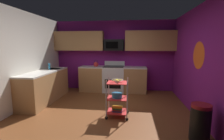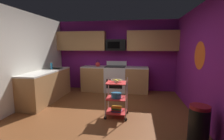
{
  "view_description": "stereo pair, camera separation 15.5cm",
  "coord_description": "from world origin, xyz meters",
  "px_view_note": "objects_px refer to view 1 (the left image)",
  "views": [
    {
      "loc": [
        0.69,
        -3.73,
        1.65
      ],
      "look_at": [
        0.18,
        0.38,
        1.05
      ],
      "focal_mm": 26.07,
      "sensor_mm": 36.0,
      "label": 1
    },
    {
      "loc": [
        0.84,
        -3.71,
        1.65
      ],
      "look_at": [
        0.18,
        0.38,
        1.05
      ],
      "focal_mm": 26.07,
      "sensor_mm": 36.0,
      "label": 2
    }
  ],
  "objects_px": {
    "book_stack": "(117,109)",
    "kettle": "(96,64)",
    "trash_can": "(200,122)",
    "mixing_bowl_large": "(117,95)",
    "microwave": "(114,45)",
    "oven_range": "(114,79)",
    "rolling_cart": "(117,98)",
    "fruit_bowl": "(117,80)",
    "dish_soap_bottle": "(49,66)"
  },
  "relations": [
    {
      "from": "book_stack",
      "to": "kettle",
      "type": "relative_size",
      "value": 0.93
    },
    {
      "from": "kettle",
      "to": "trash_can",
      "type": "relative_size",
      "value": 0.4
    },
    {
      "from": "mixing_bowl_large",
      "to": "microwave",
      "type": "bearing_deg",
      "value": 98.01
    },
    {
      "from": "oven_range",
      "to": "trash_can",
      "type": "relative_size",
      "value": 1.67
    },
    {
      "from": "mixing_bowl_large",
      "to": "kettle",
      "type": "distance_m",
      "value": 2.42
    },
    {
      "from": "microwave",
      "to": "trash_can",
      "type": "height_order",
      "value": "microwave"
    },
    {
      "from": "oven_range",
      "to": "trash_can",
      "type": "distance_m",
      "value": 3.51
    },
    {
      "from": "mixing_bowl_large",
      "to": "book_stack",
      "type": "bearing_deg",
      "value": -0.0
    },
    {
      "from": "rolling_cart",
      "to": "book_stack",
      "type": "bearing_deg",
      "value": 7.13
    },
    {
      "from": "microwave",
      "to": "kettle",
      "type": "relative_size",
      "value": 2.65
    },
    {
      "from": "microwave",
      "to": "fruit_bowl",
      "type": "bearing_deg",
      "value": -81.76
    },
    {
      "from": "oven_range",
      "to": "rolling_cart",
      "type": "relative_size",
      "value": 1.2
    },
    {
      "from": "fruit_bowl",
      "to": "dish_soap_bottle",
      "type": "bearing_deg",
      "value": 152.55
    },
    {
      "from": "microwave",
      "to": "kettle",
      "type": "distance_m",
      "value": 0.97
    },
    {
      "from": "rolling_cart",
      "to": "mixing_bowl_large",
      "type": "xyz_separation_m",
      "value": [
        -0.01,
        0.0,
        0.07
      ]
    },
    {
      "from": "microwave",
      "to": "book_stack",
      "type": "bearing_deg",
      "value": -81.76
    },
    {
      "from": "mixing_bowl_large",
      "to": "kettle",
      "type": "xyz_separation_m",
      "value": [
        -0.98,
        2.16,
        0.48
      ]
    },
    {
      "from": "trash_can",
      "to": "rolling_cart",
      "type": "bearing_deg",
      "value": 152.22
    },
    {
      "from": "rolling_cart",
      "to": "kettle",
      "type": "xyz_separation_m",
      "value": [
        -0.99,
        2.16,
        0.54
      ]
    },
    {
      "from": "rolling_cart",
      "to": "kettle",
      "type": "relative_size",
      "value": 3.47
    },
    {
      "from": "oven_range",
      "to": "kettle",
      "type": "xyz_separation_m",
      "value": [
        -0.66,
        -0.0,
        0.52
      ]
    },
    {
      "from": "kettle",
      "to": "dish_soap_bottle",
      "type": "relative_size",
      "value": 1.32
    },
    {
      "from": "mixing_bowl_large",
      "to": "fruit_bowl",
      "type": "bearing_deg",
      "value": 0.0
    },
    {
      "from": "book_stack",
      "to": "microwave",
      "type": "bearing_deg",
      "value": 98.24
    },
    {
      "from": "oven_range",
      "to": "microwave",
      "type": "xyz_separation_m",
      "value": [
        -0.0,
        0.1,
        1.22
      ]
    },
    {
      "from": "microwave",
      "to": "book_stack",
      "type": "relative_size",
      "value": 2.84
    },
    {
      "from": "fruit_bowl",
      "to": "dish_soap_bottle",
      "type": "xyz_separation_m",
      "value": [
        -2.29,
        1.19,
        0.14
      ]
    },
    {
      "from": "book_stack",
      "to": "dish_soap_bottle",
      "type": "relative_size",
      "value": 1.23
    },
    {
      "from": "oven_range",
      "to": "dish_soap_bottle",
      "type": "bearing_deg",
      "value": -153.54
    },
    {
      "from": "oven_range",
      "to": "book_stack",
      "type": "relative_size",
      "value": 4.47
    },
    {
      "from": "kettle",
      "to": "oven_range",
      "type": "bearing_deg",
      "value": 0.33
    },
    {
      "from": "mixing_bowl_large",
      "to": "book_stack",
      "type": "relative_size",
      "value": 1.02
    },
    {
      "from": "trash_can",
      "to": "dish_soap_bottle",
      "type": "bearing_deg",
      "value": 152.42
    },
    {
      "from": "oven_range",
      "to": "microwave",
      "type": "height_order",
      "value": "microwave"
    },
    {
      "from": "microwave",
      "to": "rolling_cart",
      "type": "bearing_deg",
      "value": -81.76
    },
    {
      "from": "mixing_bowl_large",
      "to": "trash_can",
      "type": "relative_size",
      "value": 0.38
    },
    {
      "from": "kettle",
      "to": "microwave",
      "type": "bearing_deg",
      "value": 9.33
    },
    {
      "from": "rolling_cart",
      "to": "trash_can",
      "type": "distance_m",
      "value": 1.74
    },
    {
      "from": "mixing_bowl_large",
      "to": "dish_soap_bottle",
      "type": "height_order",
      "value": "dish_soap_bottle"
    },
    {
      "from": "oven_range",
      "to": "trash_can",
      "type": "xyz_separation_m",
      "value": [
        1.86,
        -2.97,
        -0.15
      ]
    },
    {
      "from": "microwave",
      "to": "fruit_bowl",
      "type": "xyz_separation_m",
      "value": [
        0.33,
        -2.27,
        -0.82
      ]
    },
    {
      "from": "fruit_bowl",
      "to": "rolling_cart",
      "type": "bearing_deg",
      "value": -14.04
    },
    {
      "from": "rolling_cart",
      "to": "kettle",
      "type": "height_order",
      "value": "kettle"
    },
    {
      "from": "rolling_cart",
      "to": "mixing_bowl_large",
      "type": "distance_m",
      "value": 0.07
    },
    {
      "from": "microwave",
      "to": "book_stack",
      "type": "height_order",
      "value": "microwave"
    },
    {
      "from": "fruit_bowl",
      "to": "book_stack",
      "type": "distance_m",
      "value": 0.69
    },
    {
      "from": "mixing_bowl_large",
      "to": "trash_can",
      "type": "bearing_deg",
      "value": -27.64
    },
    {
      "from": "oven_range",
      "to": "kettle",
      "type": "height_order",
      "value": "kettle"
    },
    {
      "from": "mixing_bowl_large",
      "to": "dish_soap_bottle",
      "type": "bearing_deg",
      "value": 152.45
    },
    {
      "from": "oven_range",
      "to": "book_stack",
      "type": "height_order",
      "value": "oven_range"
    }
  ]
}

